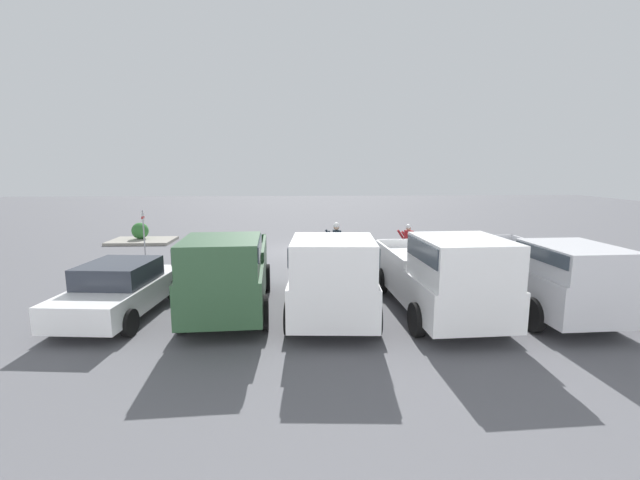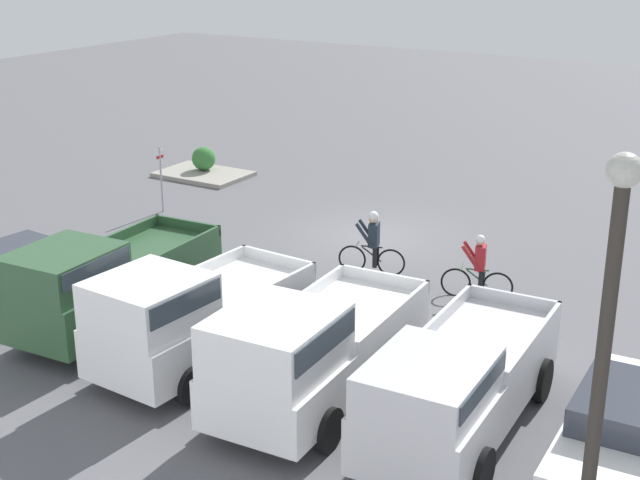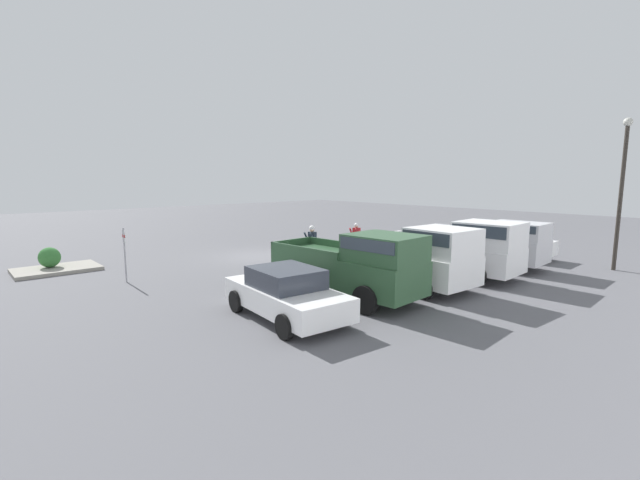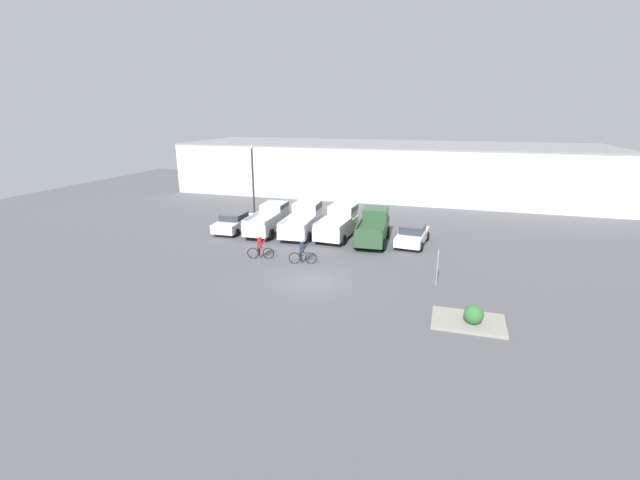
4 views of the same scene
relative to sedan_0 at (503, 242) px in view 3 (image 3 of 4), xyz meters
name	(u,v)px [view 3 (image 3 of 4)]	position (x,y,z in m)	size (l,w,h in m)	color
ground_plane	(258,256)	(9.15, -8.34, -0.72)	(80.00, 80.00, 0.00)	#56565B
sedan_0	(503,242)	(0.00, 0.00, 0.00)	(2.13, 4.64, 1.44)	white
pickup_truck_0	(488,242)	(2.78, 0.60, 0.37)	(2.31, 5.68, 2.08)	silver
pickup_truck_1	(461,248)	(5.57, 0.89, 0.45)	(2.50, 5.68, 2.29)	white
pickup_truck_2	(417,256)	(8.43, 0.82, 0.44)	(2.50, 5.14, 2.28)	white
pickup_truck_3	(355,264)	(11.18, 0.34, 0.45)	(2.39, 5.48, 2.25)	#2D5133
sedan_1	(286,293)	(14.00, 0.37, 0.00)	(2.27, 4.40, 1.45)	white
cyclist_0	(312,242)	(7.77, -5.75, 0.14)	(1.72, 0.59, 1.71)	black
cyclist_1	(356,238)	(4.82, -5.61, 0.07)	(1.70, 0.58, 1.64)	black
fire_lane_sign	(124,249)	(15.99, -7.06, 0.56)	(0.06, 0.30, 2.10)	#9E9EA3
lamppost	(622,182)	(-0.46, 4.68, 3.06)	(0.36, 0.36, 6.41)	#2D2823
curb_island	(57,269)	(17.56, -11.11, -0.65)	(3.20, 2.19, 0.15)	gray
shrub	(49,257)	(17.74, -11.38, -0.14)	(0.86, 0.86, 0.86)	#337033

